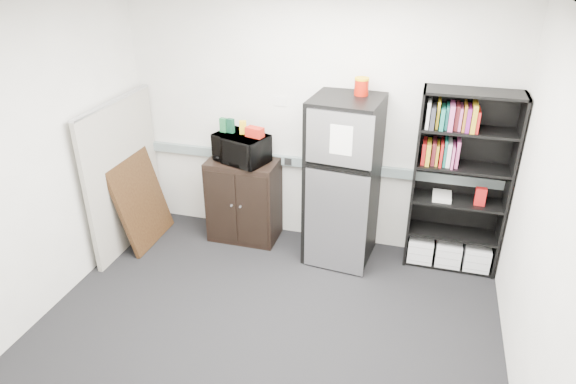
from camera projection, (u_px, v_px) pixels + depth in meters
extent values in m
plane|color=black|center=(263.00, 335.00, 4.44)|extent=(4.00, 4.00, 0.00)
cube|color=silver|center=(313.00, 122.00, 5.34)|extent=(4.00, 0.02, 2.70)
cube|color=silver|center=(549.00, 234.00, 3.35)|extent=(0.02, 3.50, 2.70)
cube|color=silver|center=(34.00, 167.00, 4.32)|extent=(0.02, 3.50, 2.70)
cube|color=white|center=(253.00, 5.00, 3.23)|extent=(4.00, 3.50, 0.02)
cube|color=gray|center=(311.00, 163.00, 5.52)|extent=(3.92, 0.05, 0.10)
cube|color=white|center=(280.00, 101.00, 5.33)|extent=(0.14, 0.00, 0.10)
cube|color=black|center=(414.00, 179.00, 5.10)|extent=(0.02, 0.34, 1.85)
cube|color=black|center=(508.00, 190.00, 4.89)|extent=(0.02, 0.34, 1.85)
cube|color=black|center=(460.00, 177.00, 5.13)|extent=(0.90, 0.02, 1.85)
cube|color=black|center=(475.00, 92.00, 4.59)|extent=(0.90, 0.34, 0.02)
cube|color=black|center=(447.00, 261.00, 5.40)|extent=(0.85, 0.32, 0.03)
cube|color=black|center=(452.00, 233.00, 5.24)|extent=(0.85, 0.32, 0.03)
cube|color=black|center=(457.00, 201.00, 5.08)|extent=(0.85, 0.32, 0.02)
cube|color=black|center=(463.00, 167.00, 4.91)|extent=(0.85, 0.32, 0.02)
cube|color=black|center=(469.00, 130.00, 4.75)|extent=(0.85, 0.32, 0.02)
cube|color=white|center=(421.00, 247.00, 5.40)|extent=(0.25, 0.30, 0.25)
cube|color=white|center=(448.00, 251.00, 5.33)|extent=(0.25, 0.30, 0.25)
cube|color=white|center=(477.00, 255.00, 5.26)|extent=(0.25, 0.30, 0.25)
cube|color=#A59E93|center=(124.00, 176.00, 5.47)|extent=(0.05, 1.30, 1.60)
cube|color=#B2B2B7|center=(112.00, 102.00, 5.11)|extent=(0.06, 1.30, 0.02)
cube|color=black|center=(244.00, 199.00, 5.69)|extent=(0.75, 0.47, 0.94)
cube|color=black|center=(221.00, 207.00, 5.53)|extent=(0.35, 0.01, 0.83)
cube|color=black|center=(252.00, 212.00, 5.44)|extent=(0.35, 0.01, 0.83)
cylinder|color=#B2B2B7|center=(231.00, 206.00, 5.47)|extent=(0.02, 0.02, 0.02)
cylinder|color=#B2B2B7|center=(240.00, 207.00, 5.44)|extent=(0.02, 0.02, 0.02)
imported|color=black|center=(241.00, 148.00, 5.40)|extent=(0.63, 0.53, 0.30)
cube|color=#1B6034|center=(223.00, 125.00, 5.38)|extent=(0.08, 0.06, 0.15)
cube|color=#0C3824|center=(231.00, 126.00, 5.36)|extent=(0.08, 0.06, 0.15)
cube|color=yellow|center=(243.00, 127.00, 5.33)|extent=(0.08, 0.07, 0.14)
cube|color=red|center=(255.00, 132.00, 5.26)|extent=(0.20, 0.14, 0.10)
cube|color=black|center=(343.00, 182.00, 5.19)|extent=(0.71, 0.71, 1.72)
cube|color=#BABABF|center=(339.00, 140.00, 4.63)|extent=(0.62, 0.08, 0.52)
cube|color=#BABABF|center=(335.00, 223.00, 5.03)|extent=(0.62, 0.08, 1.10)
cube|color=black|center=(337.00, 170.00, 4.75)|extent=(0.62, 0.07, 0.03)
cube|color=white|center=(341.00, 140.00, 4.62)|extent=(0.21, 0.02, 0.28)
cube|color=black|center=(347.00, 99.00, 4.80)|extent=(0.71, 0.71, 0.02)
cylinder|color=#AA1607|center=(361.00, 86.00, 4.83)|extent=(0.14, 0.14, 0.17)
cylinder|color=gold|center=(362.00, 77.00, 4.79)|extent=(0.14, 0.14, 0.02)
cube|color=black|center=(141.00, 200.00, 5.62)|extent=(0.30, 0.78, 0.98)
cube|color=beige|center=(143.00, 200.00, 5.61)|extent=(0.22, 0.66, 0.83)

